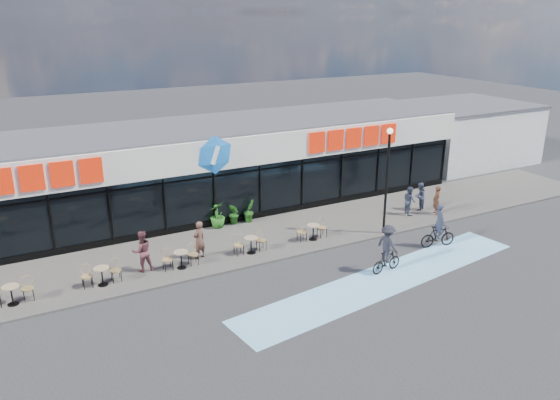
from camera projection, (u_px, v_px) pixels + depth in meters
name	position (u px, v px, depth m)	size (l,w,h in m)	color
ground	(281.00, 286.00, 21.49)	(120.00, 120.00, 0.00)	#28282B
sidewalk	(235.00, 244.00, 25.23)	(44.00, 5.00, 0.10)	#514D47
bike_lane	(386.00, 279.00, 22.00)	(14.00, 2.20, 0.01)	#7CC1EB
building	(193.00, 168.00, 29.01)	(30.60, 6.57, 4.75)	black
neighbour_building	(461.00, 132.00, 39.08)	(9.20, 7.20, 4.11)	white
lamp_post	(387.00, 172.00, 25.41)	(0.28, 0.28, 5.13)	black
bistro_set_1	(11.00, 292.00, 19.85)	(1.54, 0.62, 0.90)	tan
bistro_set_2	(102.00, 273.00, 21.27)	(1.54, 0.62, 0.90)	tan
bistro_set_3	(180.00, 257.00, 22.69)	(1.54, 0.62, 0.90)	tan
bistro_set_4	(250.00, 243.00, 24.10)	(1.54, 0.62, 0.90)	tan
bistro_set_5	(312.00, 230.00, 25.52)	(1.54, 0.62, 0.90)	tan
potted_plant_left	(218.00, 215.00, 26.86)	(0.72, 0.72, 1.28)	#24621C
potted_plant_mid	(234.00, 214.00, 27.28)	(0.59, 0.48, 1.08)	#1F5217
potted_plant_right	(249.00, 211.00, 27.63)	(0.63, 0.51, 1.14)	#235C1A
patron_left	(199.00, 240.00, 23.40)	(0.62, 0.41, 1.70)	brown
patron_right	(142.00, 251.00, 22.26)	(0.85, 0.66, 1.75)	brown
pedestrian_a	(436.00, 200.00, 28.59)	(0.56, 0.37, 1.53)	#472719
pedestrian_b	(409.00, 200.00, 28.58)	(0.74, 0.58, 1.52)	#2F374A
pedestrian_c	(420.00, 196.00, 29.23)	(0.74, 0.58, 1.52)	#343A51
cyclist_a	(387.00, 250.00, 22.35)	(1.58, 1.11, 2.07)	black
cyclist_b	(438.00, 232.00, 24.83)	(1.77, 0.82, 2.08)	black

